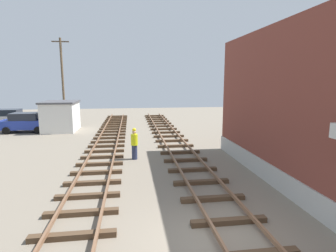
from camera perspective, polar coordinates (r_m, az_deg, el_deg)
The scene contains 8 objects.
ground_plane at distance 8.43m, azimuth 10.23°, elevation -23.05°, with size 80.00×80.00×0.00m, color slate.
track_near_building at distance 8.59m, azimuth 15.06°, elevation -21.56°, with size 2.50×58.24×0.32m.
track_centre at distance 8.22m, azimuth -20.69°, elevation -23.43°, with size 2.50×58.24×0.32m.
control_hut at distance 26.69m, azimuth -21.90°, elevation 2.00°, with size 3.00×3.80×2.76m.
parked_car_blue at distance 27.36m, azimuth -28.10°, elevation 0.70°, with size 4.20×2.04×1.76m.
parked_car_silver at distance 31.80m, azimuth -30.97°, elevation 1.54°, with size 4.20×2.04×1.76m.
utility_pole_far at distance 31.85m, azimuth -21.57°, elevation 9.24°, with size 1.80×0.24×9.18m.
track_worker_foreground at distance 15.78m, azimuth -7.19°, elevation -3.78°, with size 0.40×0.40×1.87m.
Camera 1 is at (-2.33, -6.74, 4.50)m, focal length 28.56 mm.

